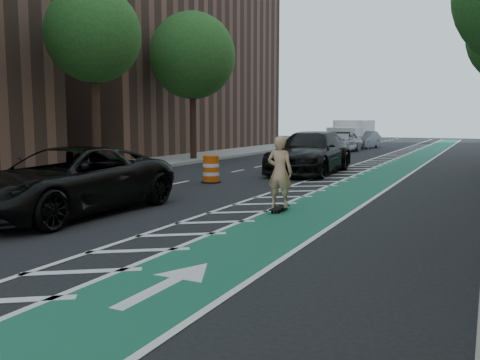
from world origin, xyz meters
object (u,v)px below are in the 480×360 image
Objects in this scene: suv_far at (310,152)px; skateboarder at (280,172)px; barrel_a at (211,170)px; suv_near at (67,181)px.

skateboarder is at bearing -77.08° from suv_far.
suv_far is 5.37m from barrel_a.
skateboarder is 0.29× the size of suv_far.
skateboarder is 5.27m from suv_near.
skateboarder is 1.80× the size of barrel_a.
skateboarder is at bearing -44.54° from barrel_a.
suv_near reaches higher than barrel_a.
barrel_a is (-4.50, 4.43, -0.54)m from skateboarder.
suv_far is (-2.30, 9.31, -0.11)m from skateboarder.
suv_near is at bearing 27.64° from skateboarder.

